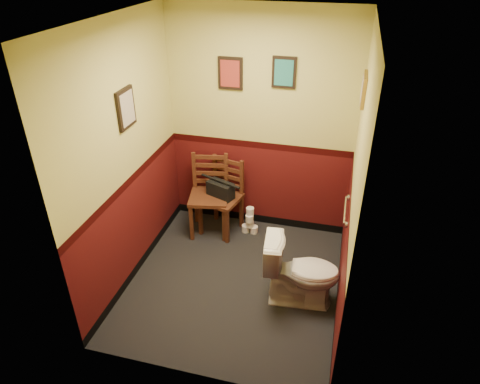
% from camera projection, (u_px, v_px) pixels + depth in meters
% --- Properties ---
extents(floor, '(2.20, 2.40, 0.00)m').
position_uv_depth(floor, '(234.00, 282.00, 4.68)').
color(floor, black).
rests_on(floor, ground).
extents(ceiling, '(2.20, 2.40, 0.00)m').
position_uv_depth(ceiling, '(232.00, 19.00, 3.31)').
color(ceiling, silver).
rests_on(ceiling, ground).
extents(wall_back, '(2.20, 0.00, 2.70)m').
position_uv_depth(wall_back, '(260.00, 126.00, 5.00)').
color(wall_back, '#4A0F10').
rests_on(wall_back, ground).
extents(wall_front, '(2.20, 0.00, 2.70)m').
position_uv_depth(wall_front, '(189.00, 251.00, 2.99)').
color(wall_front, '#4A0F10').
rests_on(wall_front, ground).
extents(wall_left, '(0.00, 2.40, 2.70)m').
position_uv_depth(wall_left, '(126.00, 160.00, 4.23)').
color(wall_left, '#4A0F10').
rests_on(wall_left, ground).
extents(wall_right, '(0.00, 2.40, 2.70)m').
position_uv_depth(wall_right, '(354.00, 188.00, 3.76)').
color(wall_right, '#4A0F10').
rests_on(wall_right, ground).
extents(grab_bar, '(0.05, 0.56, 0.06)m').
position_uv_depth(grab_bar, '(346.00, 210.00, 4.18)').
color(grab_bar, silver).
rests_on(grab_bar, wall_right).
extents(framed_print_back_a, '(0.28, 0.04, 0.36)m').
position_uv_depth(framed_print_back_a, '(230.00, 73.00, 4.75)').
color(framed_print_back_a, black).
rests_on(framed_print_back_a, wall_back).
extents(framed_print_back_b, '(0.26, 0.04, 0.34)m').
position_uv_depth(framed_print_back_b, '(284.00, 72.00, 4.59)').
color(framed_print_back_b, black).
rests_on(framed_print_back_b, wall_back).
extents(framed_print_left, '(0.04, 0.30, 0.38)m').
position_uv_depth(framed_print_left, '(126.00, 108.00, 4.06)').
color(framed_print_left, black).
rests_on(framed_print_left, wall_left).
extents(framed_print_right, '(0.04, 0.34, 0.28)m').
position_uv_depth(framed_print_right, '(364.00, 89.00, 3.91)').
color(framed_print_right, olive).
rests_on(framed_print_right, wall_right).
extents(toilet, '(0.80, 0.50, 0.75)m').
position_uv_depth(toilet, '(301.00, 272.00, 4.26)').
color(toilet, white).
rests_on(toilet, floor).
extents(toilet_brush, '(0.11, 0.11, 0.41)m').
position_uv_depth(toilet_brush, '(324.00, 292.00, 4.45)').
color(toilet_brush, silver).
rests_on(toilet_brush, floor).
extents(chair_left, '(0.55, 0.55, 1.00)m').
position_uv_depth(chair_left, '(209.00, 195.00, 5.30)').
color(chair_left, '#542A19').
rests_on(chair_left, floor).
extents(chair_right, '(0.53, 0.53, 0.95)m').
position_uv_depth(chair_right, '(223.00, 197.00, 5.31)').
color(chair_right, '#542A19').
rests_on(chair_right, floor).
extents(handbag, '(0.36, 0.27, 0.24)m').
position_uv_depth(handbag, '(221.00, 190.00, 5.21)').
color(handbag, black).
rests_on(handbag, chair_right).
extents(tp_stack, '(0.21, 0.13, 0.36)m').
position_uv_depth(tp_stack, '(250.00, 222.00, 5.40)').
color(tp_stack, silver).
rests_on(tp_stack, floor).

